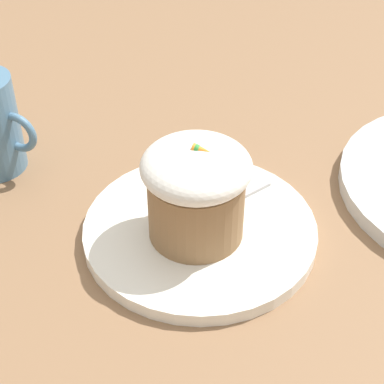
{
  "coord_description": "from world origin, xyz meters",
  "views": [
    {
      "loc": [
        0.17,
        -0.43,
        0.43
      ],
      "look_at": [
        -0.0,
        -0.01,
        0.06
      ],
      "focal_mm": 60.0,
      "sensor_mm": 36.0,
      "label": 1
    }
  ],
  "objects": [
    {
      "name": "carrot_cake",
      "position": [
        -0.0,
        -0.01,
        0.07
      ],
      "size": [
        0.1,
        0.1,
        0.1
      ],
      "color": "olive",
      "rests_on": "dessert_plate"
    },
    {
      "name": "ground_plane",
      "position": [
        0.0,
        0.0,
        0.0
      ],
      "size": [
        4.0,
        4.0,
        0.0
      ],
      "primitive_type": "plane",
      "color": "#846042"
    },
    {
      "name": "dessert_plate",
      "position": [
        0.0,
        0.0,
        0.01
      ],
      "size": [
        0.23,
        0.23,
        0.01
      ],
      "color": "white",
      "rests_on": "ground_plane"
    },
    {
      "name": "spoon",
      "position": [
        -0.0,
        0.01,
        0.02
      ],
      "size": [
        0.08,
        0.12,
        0.01
      ],
      "color": "#B7B7BC",
      "rests_on": "dessert_plate"
    }
  ]
}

